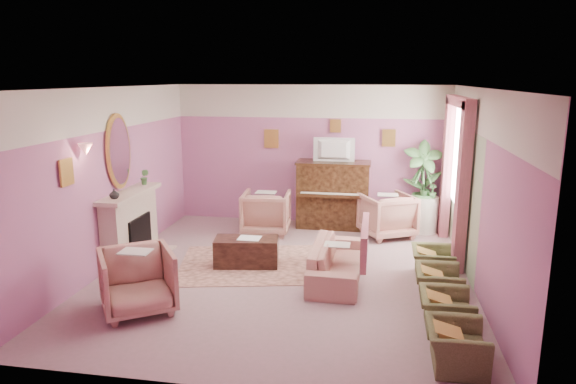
% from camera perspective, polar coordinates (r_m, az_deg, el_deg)
% --- Properties ---
extents(floor, '(5.50, 6.00, 0.01)m').
position_cam_1_polar(floor, '(7.94, -0.38, -9.11)').
color(floor, gray).
rests_on(floor, ground).
extents(ceiling, '(5.50, 6.00, 0.01)m').
position_cam_1_polar(ceiling, '(7.38, -0.41, 11.52)').
color(ceiling, white).
rests_on(ceiling, wall_back).
extents(wall_back, '(5.50, 0.02, 2.80)m').
position_cam_1_polar(wall_back, '(10.46, 2.51, 4.14)').
color(wall_back, '#8C5687').
rests_on(wall_back, floor).
extents(wall_front, '(5.50, 0.02, 2.80)m').
position_cam_1_polar(wall_front, '(4.72, -6.86, -6.57)').
color(wall_front, '#8C5687').
rests_on(wall_front, floor).
extents(wall_left, '(0.02, 6.00, 2.80)m').
position_cam_1_polar(wall_left, '(8.46, -19.06, 1.42)').
color(wall_left, '#8C5687').
rests_on(wall_left, floor).
extents(wall_right, '(0.02, 6.00, 2.80)m').
position_cam_1_polar(wall_right, '(7.57, 20.57, 0.04)').
color(wall_right, '#8C5687').
rests_on(wall_right, floor).
extents(picture_rail_band, '(5.50, 0.01, 0.65)m').
position_cam_1_polar(picture_rail_band, '(10.35, 2.56, 10.03)').
color(picture_rail_band, beige).
rests_on(picture_rail_band, wall_back).
extents(stripe_panel, '(0.01, 3.00, 2.15)m').
position_cam_1_polar(stripe_panel, '(8.88, 18.81, -0.20)').
color(stripe_panel, '#9FB18A').
rests_on(stripe_panel, wall_right).
extents(fireplace_surround, '(0.30, 1.40, 1.10)m').
position_cam_1_polar(fireplace_surround, '(8.75, -17.12, -3.82)').
color(fireplace_surround, '#BDA592').
rests_on(fireplace_surround, floor).
extents(fireplace_inset, '(0.18, 0.72, 0.68)m').
position_cam_1_polar(fireplace_inset, '(8.75, -16.47, -4.80)').
color(fireplace_inset, black).
rests_on(fireplace_inset, floor).
extents(fire_ember, '(0.06, 0.54, 0.10)m').
position_cam_1_polar(fire_ember, '(8.79, -16.16, -5.94)').
color(fire_ember, '#FF361E').
rests_on(fire_ember, floor).
extents(mantel_shelf, '(0.40, 1.55, 0.07)m').
position_cam_1_polar(mantel_shelf, '(8.60, -17.19, -0.18)').
color(mantel_shelf, '#BDA592').
rests_on(mantel_shelf, fireplace_surround).
extents(hearth, '(0.55, 1.50, 0.02)m').
position_cam_1_polar(hearth, '(8.83, -15.72, -7.26)').
color(hearth, '#BDA592').
rests_on(hearth, floor).
extents(mirror_frame, '(0.04, 0.72, 1.20)m').
position_cam_1_polar(mirror_frame, '(8.54, -18.32, 4.30)').
color(mirror_frame, gold).
rests_on(mirror_frame, wall_left).
extents(mirror_glass, '(0.01, 0.60, 1.06)m').
position_cam_1_polar(mirror_glass, '(8.53, -18.17, 4.30)').
color(mirror_glass, silver).
rests_on(mirror_glass, wall_left).
extents(sconce_shade, '(0.20, 0.20, 0.16)m').
position_cam_1_polar(sconce_shade, '(7.58, -21.57, 4.44)').
color(sconce_shade, '#DA7873').
rests_on(sconce_shade, wall_left).
extents(piano, '(1.40, 0.60, 1.30)m').
position_cam_1_polar(piano, '(10.24, 5.02, -0.36)').
color(piano, '#351F10').
rests_on(piano, floor).
extents(piano_keyshelf, '(1.30, 0.12, 0.06)m').
position_cam_1_polar(piano_keyshelf, '(9.88, 4.85, -0.41)').
color(piano_keyshelf, '#351F10').
rests_on(piano_keyshelf, piano).
extents(piano_keys, '(1.20, 0.08, 0.02)m').
position_cam_1_polar(piano_keys, '(9.87, 4.86, -0.19)').
color(piano_keys, silver).
rests_on(piano_keys, piano).
extents(piano_top, '(1.45, 0.65, 0.04)m').
position_cam_1_polar(piano_top, '(10.11, 5.09, 3.29)').
color(piano_top, '#351F10').
rests_on(piano_top, piano).
extents(television, '(0.80, 0.12, 0.48)m').
position_cam_1_polar(television, '(10.02, 5.10, 4.88)').
color(television, black).
rests_on(television, piano).
extents(print_back_left, '(0.30, 0.03, 0.38)m').
position_cam_1_polar(print_back_left, '(10.51, -1.85, 5.95)').
color(print_back_left, gold).
rests_on(print_back_left, wall_back).
extents(print_back_right, '(0.26, 0.03, 0.34)m').
position_cam_1_polar(print_back_right, '(10.29, 11.14, 5.91)').
color(print_back_right, gold).
rests_on(print_back_right, wall_back).
extents(print_back_mid, '(0.22, 0.03, 0.26)m').
position_cam_1_polar(print_back_mid, '(10.30, 5.30, 7.33)').
color(print_back_mid, gold).
rests_on(print_back_mid, wall_back).
extents(print_left_wall, '(0.03, 0.28, 0.36)m').
position_cam_1_polar(print_left_wall, '(7.37, -23.40, 2.03)').
color(print_left_wall, gold).
rests_on(print_left_wall, wall_left).
extents(window_blind, '(0.03, 1.40, 1.80)m').
position_cam_1_polar(window_blind, '(9.01, 18.64, 4.04)').
color(window_blind, silver).
rests_on(window_blind, wall_right).
extents(curtain_left, '(0.16, 0.34, 2.60)m').
position_cam_1_polar(curtain_left, '(8.17, 18.83, 0.34)').
color(curtain_left, '#9C4E5D').
rests_on(curtain_left, floor).
extents(curtain_right, '(0.16, 0.34, 2.60)m').
position_cam_1_polar(curtain_right, '(9.96, 17.24, 2.57)').
color(curtain_right, '#9C4E5D').
rests_on(curtain_right, floor).
extents(pelmet, '(0.16, 2.20, 0.16)m').
position_cam_1_polar(pelmet, '(8.92, 18.51, 9.53)').
color(pelmet, '#9C4E5D').
rests_on(pelmet, wall_right).
extents(mantel_plant, '(0.16, 0.16, 0.28)m').
position_cam_1_polar(mantel_plant, '(9.04, -15.64, 1.63)').
color(mantel_plant, '#3F723A').
rests_on(mantel_plant, mantel_shelf).
extents(mantel_vase, '(0.16, 0.16, 0.16)m').
position_cam_1_polar(mantel_vase, '(8.14, -18.74, -0.20)').
color(mantel_vase, beige).
rests_on(mantel_vase, mantel_shelf).
extents(area_rug, '(2.81, 2.27, 0.01)m').
position_cam_1_polar(area_rug, '(8.35, -3.25, -7.98)').
color(area_rug, '#A06E60').
rests_on(area_rug, floor).
extents(coffee_table, '(1.06, 0.65, 0.45)m').
position_cam_1_polar(coffee_table, '(8.26, -4.63, -6.63)').
color(coffee_table, '#311B14').
rests_on(coffee_table, floor).
extents(table_paper, '(0.35, 0.28, 0.01)m').
position_cam_1_polar(table_paper, '(8.17, -4.31, -5.13)').
color(table_paper, white).
rests_on(table_paper, coffee_table).
extents(sofa, '(0.61, 1.83, 0.74)m').
position_cam_1_polar(sofa, '(7.71, 5.46, -6.92)').
color(sofa, tan).
rests_on(sofa, floor).
extents(sofa_throw, '(0.09, 1.39, 0.51)m').
position_cam_1_polar(sofa_throw, '(7.62, 8.51, -5.42)').
color(sofa_throw, '#9C4E5D').
rests_on(sofa_throw, sofa).
extents(floral_armchair_left, '(0.87, 0.87, 0.91)m').
position_cam_1_polar(floral_armchair_left, '(9.84, -2.44, -2.03)').
color(floral_armchair_left, tan).
rests_on(floral_armchair_left, floor).
extents(floral_armchair_right, '(0.87, 0.87, 0.91)m').
position_cam_1_polar(floral_armchair_right, '(9.81, 10.95, -2.30)').
color(floral_armchair_right, tan).
rests_on(floral_armchair_right, floor).
extents(floral_armchair_front, '(0.87, 0.87, 0.91)m').
position_cam_1_polar(floral_armchair_front, '(6.88, -16.41, -9.13)').
color(floral_armchair_front, tan).
rests_on(floral_armchair_front, floor).
extents(olive_chair_a, '(0.49, 0.70, 0.60)m').
position_cam_1_polar(olive_chair_a, '(5.77, 18.21, -15.31)').
color(olive_chair_a, brown).
rests_on(olive_chair_a, floor).
extents(olive_chair_b, '(0.49, 0.70, 0.60)m').
position_cam_1_polar(olive_chair_b, '(6.50, 17.18, -11.96)').
color(olive_chair_b, brown).
rests_on(olive_chair_b, floor).
extents(olive_chair_c, '(0.49, 0.70, 0.60)m').
position_cam_1_polar(olive_chair_c, '(7.25, 16.38, -9.29)').
color(olive_chair_c, brown).
rests_on(olive_chair_c, floor).
extents(olive_chair_d, '(0.49, 0.70, 0.60)m').
position_cam_1_polar(olive_chair_d, '(8.01, 15.74, -7.12)').
color(olive_chair_d, brown).
rests_on(olive_chair_d, floor).
extents(side_table, '(0.52, 0.52, 0.70)m').
position_cam_1_polar(side_table, '(10.28, 14.89, -2.41)').
color(side_table, beige).
rests_on(side_table, floor).
extents(side_plant_big, '(0.30, 0.30, 0.34)m').
position_cam_1_polar(side_plant_big, '(10.16, 15.05, 0.42)').
color(side_plant_big, '#3F723A').
rests_on(side_plant_big, side_table).
extents(side_plant_small, '(0.16, 0.16, 0.28)m').
position_cam_1_polar(side_plant_small, '(10.08, 15.77, 0.11)').
color(side_plant_small, '#3F723A').
rests_on(side_plant_small, side_table).
extents(palm_pot, '(0.34, 0.34, 0.34)m').
position_cam_1_polar(palm_pot, '(10.33, 14.47, -3.35)').
color(palm_pot, brown).
rests_on(palm_pot, floor).
extents(palm_plant, '(0.76, 0.76, 1.44)m').
position_cam_1_polar(palm_plant, '(10.12, 14.75, 1.50)').
color(palm_plant, '#3F723A').
rests_on(palm_plant, palm_pot).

